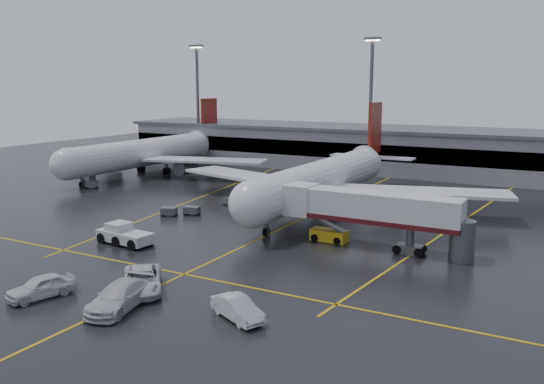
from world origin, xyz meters
The scene contains 22 objects.
ground centered at (0.00, 0.00, 0.00)m, with size 220.00×220.00×0.00m, color black.
apron_line_centre centered at (0.00, 0.00, 0.01)m, with size 0.25×90.00×0.02m, color gold.
apron_line_stop centered at (0.00, -22.00, 0.01)m, with size 60.00×0.25×0.02m, color gold.
apron_line_left centered at (-20.00, 10.00, 0.01)m, with size 0.25×70.00×0.02m, color gold.
apron_line_right centered at (18.00, 10.00, 0.01)m, with size 0.25×70.00×0.02m, color gold.
terminal centered at (0.00, 47.93, 4.32)m, with size 122.00×19.00×8.60m.
light_mast_left centered at (-45.00, 42.00, 14.47)m, with size 3.00×1.20×25.45m.
light_mast_mid centered at (-5.00, 42.00, 14.47)m, with size 3.00×1.20×25.45m.
main_airliner centered at (0.00, 9.70, 4.21)m, with size 48.80×45.60×14.10m.
second_airliner centered at (-42.00, 21.70, 4.21)m, with size 48.80×45.60×14.10m.
jet_bridge centered at (11.87, -6.00, 3.93)m, with size 19.90×3.40×6.05m.
pushback_tractor centered at (-11.73, -17.14, 0.91)m, with size 6.66×3.33×2.30m.
belt_loader centered at (6.99, -5.46, 0.63)m, with size 4.06×1.99×2.54m.
service_van_a centered at (-0.45, -26.96, 0.94)m, with size 3.12×6.76×1.88m, color silver.
service_van_b centered at (0.55, -30.64, 0.97)m, with size 2.73×6.70×1.95m, color silver.
service_van_c centered at (9.41, -27.93, 0.81)m, with size 1.72×4.94×1.63m, color silver.
service_van_d centered at (-6.51, -31.92, 0.91)m, with size 2.14×5.33×1.81m, color silver.
baggage_cart_a centered at (-13.68, -2.58, 0.63)m, with size 2.26×1.75×1.12m.
baggage_cart_b centered at (-15.91, -4.50, 0.63)m, with size 2.36×2.01×1.12m.
baggage_cart_c centered at (-12.49, 4.84, 0.63)m, with size 2.34×1.95×1.12m.
baggage_cart_d centered at (-45.58, 10.03, 0.63)m, with size 2.26×1.76×1.12m.
baggage_cart_e centered at (-40.17, 5.35, 0.63)m, with size 2.37×2.27×1.12m.
Camera 1 is at (29.87, -60.02, 16.57)m, focal length 36.87 mm.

